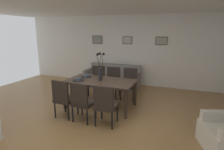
{
  "coord_description": "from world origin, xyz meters",
  "views": [
    {
      "loc": [
        1.78,
        -3.63,
        2.0
      ],
      "look_at": [
        0.01,
        1.01,
        0.84
      ],
      "focal_mm": 29.89,
      "sensor_mm": 36.0,
      "label": 1
    }
  ],
  "objects_px": {
    "dining_chair_mid_right": "(129,82)",
    "framed_picture_right": "(161,41)",
    "dining_chair_far_left": "(82,100)",
    "centerpiece_vase": "(100,70)",
    "dining_table": "(100,83)",
    "dining_chair_near_left": "(64,97)",
    "framed_picture_left": "(97,40)",
    "dining_chair_near_right": "(97,79)",
    "dining_chair_far_right": "(112,81)",
    "bowl_near_left": "(78,79)",
    "bowl_near_right": "(86,75)",
    "sofa": "(112,79)",
    "framed_picture_center": "(127,40)",
    "dining_chair_mid_left": "(105,103)"
  },
  "relations": [
    {
      "from": "dining_chair_near_left",
      "to": "framed_picture_right",
      "type": "bearing_deg",
      "value": 62.24
    },
    {
      "from": "bowl_near_right",
      "to": "dining_chair_near_left",
      "type": "bearing_deg",
      "value": -89.63
    },
    {
      "from": "dining_chair_near_left",
      "to": "bowl_near_left",
      "type": "bearing_deg",
      "value": 90.62
    },
    {
      "from": "dining_chair_far_left",
      "to": "centerpiece_vase",
      "type": "height_order",
      "value": "centerpiece_vase"
    },
    {
      "from": "dining_table",
      "to": "framed_picture_right",
      "type": "relative_size",
      "value": 4.33
    },
    {
      "from": "dining_table",
      "to": "bowl_near_right",
      "type": "relative_size",
      "value": 10.59
    },
    {
      "from": "framed_picture_right",
      "to": "dining_chair_near_right",
      "type": "bearing_deg",
      "value": -138.7
    },
    {
      "from": "dining_chair_far_left",
      "to": "dining_chair_far_right",
      "type": "bearing_deg",
      "value": 89.19
    },
    {
      "from": "dining_chair_far_left",
      "to": "framed_picture_right",
      "type": "distance_m",
      "value": 3.81
    },
    {
      "from": "bowl_near_left",
      "to": "bowl_near_right",
      "type": "height_order",
      "value": "same"
    },
    {
      "from": "bowl_near_right",
      "to": "sofa",
      "type": "bearing_deg",
      "value": 84.88
    },
    {
      "from": "dining_chair_far_left",
      "to": "bowl_near_left",
      "type": "height_order",
      "value": "dining_chair_far_left"
    },
    {
      "from": "dining_chair_near_right",
      "to": "framed_picture_center",
      "type": "bearing_deg",
      "value": 71.17
    },
    {
      "from": "dining_chair_near_left",
      "to": "bowl_near_right",
      "type": "relative_size",
      "value": 5.41
    },
    {
      "from": "dining_chair_far_left",
      "to": "framed_picture_left",
      "type": "distance_m",
      "value": 3.79
    },
    {
      "from": "dining_chair_near_right",
      "to": "framed_picture_left",
      "type": "xyz_separation_m",
      "value": [
        -0.71,
        1.55,
        1.17
      ]
    },
    {
      "from": "dining_chair_mid_right",
      "to": "bowl_near_right",
      "type": "relative_size",
      "value": 5.41
    },
    {
      "from": "dining_chair_near_right",
      "to": "dining_chair_far_left",
      "type": "relative_size",
      "value": 1.0
    },
    {
      "from": "framed_picture_center",
      "to": "bowl_near_right",
      "type": "bearing_deg",
      "value": -103.51
    },
    {
      "from": "dining_chair_near_right",
      "to": "dining_chair_mid_left",
      "type": "xyz_separation_m",
      "value": [
        1.06,
        -1.84,
        0.0
      ]
    },
    {
      "from": "dining_table",
      "to": "framed_picture_right",
      "type": "bearing_deg",
      "value": 63.37
    },
    {
      "from": "dining_chair_mid_right",
      "to": "framed_picture_center",
      "type": "height_order",
      "value": "framed_picture_center"
    },
    {
      "from": "dining_chair_near_right",
      "to": "framed_picture_left",
      "type": "relative_size",
      "value": 2.2
    },
    {
      "from": "dining_chair_mid_left",
      "to": "framed_picture_right",
      "type": "bearing_deg",
      "value": 78.15
    },
    {
      "from": "framed_picture_center",
      "to": "dining_chair_far_left",
      "type": "bearing_deg",
      "value": -90.48
    },
    {
      "from": "bowl_near_left",
      "to": "sofa",
      "type": "height_order",
      "value": "bowl_near_left"
    },
    {
      "from": "centerpiece_vase",
      "to": "framed_picture_right",
      "type": "relative_size",
      "value": 1.77
    },
    {
      "from": "dining_chair_far_left",
      "to": "framed_picture_right",
      "type": "relative_size",
      "value": 2.21
    },
    {
      "from": "dining_chair_far_left",
      "to": "dining_chair_far_right",
      "type": "relative_size",
      "value": 1.0
    },
    {
      "from": "framed_picture_left",
      "to": "framed_picture_right",
      "type": "relative_size",
      "value": 1.01
    },
    {
      "from": "dining_chair_mid_right",
      "to": "framed_picture_left",
      "type": "bearing_deg",
      "value": 138.87
    },
    {
      "from": "sofa",
      "to": "framed_picture_right",
      "type": "distance_m",
      "value": 2.22
    },
    {
      "from": "dining_chair_far_right",
      "to": "dining_chair_mid_right",
      "type": "height_order",
      "value": "same"
    },
    {
      "from": "dining_chair_mid_right",
      "to": "bowl_near_left",
      "type": "bearing_deg",
      "value": -133.71
    },
    {
      "from": "dining_chair_mid_right",
      "to": "bowl_near_right",
      "type": "bearing_deg",
      "value": -147.63
    },
    {
      "from": "dining_chair_near_right",
      "to": "dining_chair_far_left",
      "type": "bearing_deg",
      "value": -74.79
    },
    {
      "from": "dining_chair_mid_left",
      "to": "framed_picture_left",
      "type": "distance_m",
      "value": 4.0
    },
    {
      "from": "bowl_near_left",
      "to": "centerpiece_vase",
      "type": "bearing_deg",
      "value": 22.6
    },
    {
      "from": "bowl_near_right",
      "to": "framed_picture_right",
      "type": "distance_m",
      "value": 3.0
    },
    {
      "from": "dining_chair_mid_right",
      "to": "framed_picture_right",
      "type": "xyz_separation_m",
      "value": [
        0.69,
        1.56,
        1.17
      ]
    },
    {
      "from": "bowl_near_left",
      "to": "bowl_near_right",
      "type": "bearing_deg",
      "value": 90.0
    },
    {
      "from": "dining_chair_near_right",
      "to": "dining_chair_far_right",
      "type": "xyz_separation_m",
      "value": [
        0.53,
        -0.01,
        0.0
      ]
    },
    {
      "from": "bowl_near_left",
      "to": "framed_picture_right",
      "type": "height_order",
      "value": "framed_picture_right"
    },
    {
      "from": "dining_chair_mid_right",
      "to": "centerpiece_vase",
      "type": "xyz_separation_m",
      "value": [
        -0.54,
        -0.91,
        0.51
      ]
    },
    {
      "from": "dining_chair_mid_right",
      "to": "centerpiece_vase",
      "type": "relative_size",
      "value": 1.25
    },
    {
      "from": "dining_chair_near_right",
      "to": "dining_chair_far_right",
      "type": "height_order",
      "value": "same"
    },
    {
      "from": "bowl_near_right",
      "to": "dining_chair_near_right",
      "type": "bearing_deg",
      "value": 89.18
    },
    {
      "from": "dining_chair_far_left",
      "to": "sofa",
      "type": "relative_size",
      "value": 0.46
    },
    {
      "from": "dining_chair_far_left",
      "to": "dining_chair_mid_right",
      "type": "relative_size",
      "value": 1.0
    },
    {
      "from": "dining_table",
      "to": "framed_picture_left",
      "type": "relative_size",
      "value": 4.31
    }
  ]
}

